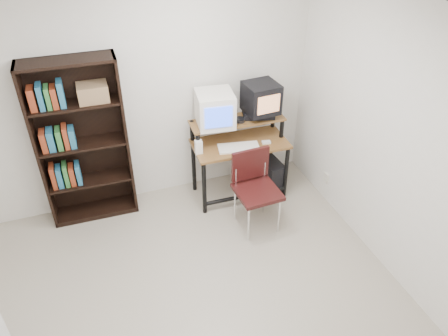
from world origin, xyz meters
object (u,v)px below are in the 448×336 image
object	(u,v)px
computer_desk	(239,146)
pc_tower	(269,174)
crt_tv	(261,98)
bookshelf	(82,141)
crt_monitor	(215,109)
school_chair	(255,182)

from	to	relation	value
computer_desk	pc_tower	size ratio (longest dim) A/B	2.49
crt_tv	bookshelf	world-z (taller)	bookshelf
crt_monitor	school_chair	distance (m)	0.94
pc_tower	crt_monitor	bearing A→B (deg)	162.48
crt_monitor	crt_tv	bearing A→B (deg)	3.93
crt_monitor	school_chair	xyz separation A→B (m)	(0.22, -0.68, -0.60)
crt_monitor	bookshelf	world-z (taller)	bookshelf
bookshelf	crt_tv	bearing A→B (deg)	-3.20
school_chair	bookshelf	bearing A→B (deg)	151.66
crt_monitor	pc_tower	bearing A→B (deg)	-5.43
crt_tv	bookshelf	size ratio (longest dim) A/B	0.21
computer_desk	crt_tv	world-z (taller)	crt_tv
bookshelf	school_chair	bearing A→B (deg)	-24.38
bookshelf	computer_desk	bearing A→B (deg)	-6.18
computer_desk	school_chair	xyz separation A→B (m)	(-0.05, -0.58, -0.11)
computer_desk	pc_tower	xyz separation A→B (m)	(0.39, -0.05, -0.47)
crt_monitor	school_chair	world-z (taller)	crt_monitor
school_chair	bookshelf	xyz separation A→B (m)	(-1.68, 0.82, 0.40)
crt_tv	school_chair	xyz separation A→B (m)	(-0.33, -0.65, -0.66)
computer_desk	school_chair	size ratio (longest dim) A/B	1.24
bookshelf	pc_tower	bearing A→B (deg)	-6.06
crt_monitor	crt_tv	distance (m)	0.55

